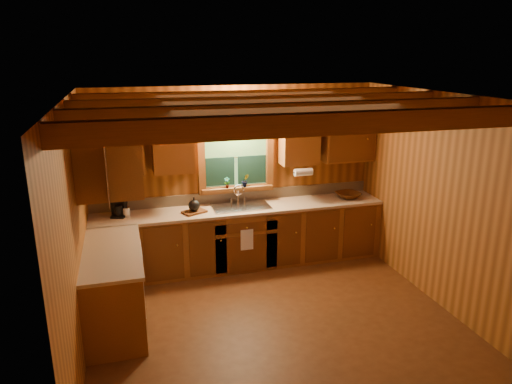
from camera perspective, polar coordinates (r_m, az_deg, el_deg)
The scene contains 20 objects.
room at distance 5.28m, azimuth 2.37°, elevation -2.89°, with size 4.20×4.20×4.20m.
ceiling_beams at distance 5.01m, azimuth 2.53°, elevation 10.07°, with size 4.20×2.54×0.18m.
base_cabinets at distance 6.64m, azimuth -5.28°, elevation -6.82°, with size 4.20×2.22×0.86m.
countertop at distance 6.49m, azimuth -5.28°, elevation -3.13°, with size 4.20×2.24×0.04m.
backsplash at distance 7.10m, azimuth -2.39°, elevation -0.48°, with size 4.20×0.02×0.16m, color tan.
dishwasher_panel at distance 6.01m, azimuth -13.50°, elevation -9.86°, with size 0.02×0.60×0.80m, color white.
upper_cabinets at distance 6.35m, azimuth -6.48°, elevation 5.39°, with size 4.19×1.77×0.78m.
window at distance 6.94m, azimuth -2.40°, elevation 3.81°, with size 1.12×0.08×1.00m.
window_sill at distance 7.00m, azimuth -2.27°, elevation 0.47°, with size 1.06×0.14×0.04m, color brown.
wall_sconce at distance 6.72m, azimuth -2.23°, elevation 8.89°, with size 0.45×0.21×0.17m.
paper_towel_roll at distance 6.94m, azimuth 5.68°, elevation 2.39°, with size 0.11×0.11×0.27m, color white.
dish_towel at distance 6.69m, azimuth -1.09°, elevation -5.75°, with size 0.18×0.01×0.30m, color white.
sink at distance 6.88m, azimuth -1.82°, elevation -2.13°, with size 0.82×0.48×0.43m.
coffee_maker at distance 6.71m, azimuth -16.20°, elevation -1.51°, with size 0.18×0.22×0.31m.
utensil_crock at distance 6.66m, azimuth -15.29°, elevation -2.27°, with size 0.11×0.11×0.30m.
cutting_board at distance 6.66m, azimuth -7.40°, elevation -2.36°, with size 0.31×0.22×0.03m, color #5B3013.
teakettle at distance 6.63m, azimuth -7.43°, elevation -1.60°, with size 0.16×0.16×0.20m.
wicker_basket at distance 7.40m, azimuth 10.99°, elevation -0.37°, with size 0.36×0.36×0.09m, color #48230C.
potted_plant_left at distance 6.91m, azimuth -3.49°, elevation 1.11°, with size 0.09×0.06×0.16m, color #5B3013.
potted_plant_right at distance 6.97m, azimuth -1.29°, elevation 1.40°, with size 0.11×0.09×0.19m, color #5B3013.
Camera 1 is at (-1.56, -4.73, 3.04)m, focal length 33.40 mm.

